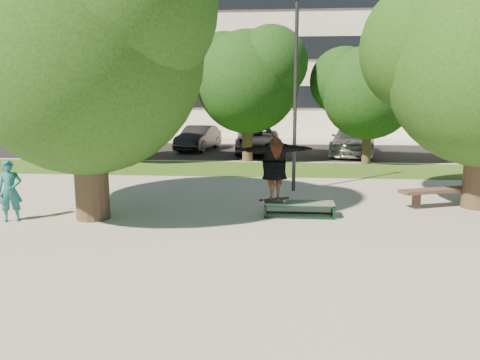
# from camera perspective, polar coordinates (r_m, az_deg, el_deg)

# --- Properties ---
(ground) EXTENTS (120.00, 120.00, 0.00)m
(ground) POSITION_cam_1_polar(r_m,az_deg,el_deg) (10.72, 1.90, -6.56)
(ground) COLOR gray
(ground) RESTS_ON ground
(grass_strip) EXTENTS (30.00, 4.00, 0.02)m
(grass_strip) POSITION_cam_1_polar(r_m,az_deg,el_deg) (19.99, 6.16, 1.31)
(grass_strip) COLOR #214413
(grass_strip) RESTS_ON ground
(asphalt_strip) EXTENTS (40.00, 8.00, 0.01)m
(asphalt_strip) POSITION_cam_1_polar(r_m,az_deg,el_deg) (26.43, 3.68, 3.51)
(asphalt_strip) COLOR black
(asphalt_strip) RESTS_ON ground
(tree_left) EXTENTS (6.96, 5.95, 7.12)m
(tree_left) POSITION_cam_1_polar(r_m,az_deg,el_deg) (12.38, -18.77, 15.86)
(tree_left) COLOR #38281E
(tree_left) RESTS_ON ground
(bg_tree_left) EXTENTS (5.28, 4.51, 5.77)m
(bg_tree_left) POSITION_cam_1_polar(r_m,az_deg,el_deg) (22.47, -13.84, 11.58)
(bg_tree_left) COLOR #38281E
(bg_tree_left) RESTS_ON ground
(bg_tree_mid) EXTENTS (5.76, 4.92, 6.24)m
(bg_tree_mid) POSITION_cam_1_polar(r_m,az_deg,el_deg) (22.40, 0.76, 12.60)
(bg_tree_mid) COLOR #38281E
(bg_tree_mid) RESTS_ON ground
(bg_tree_right) EXTENTS (5.04, 4.31, 5.43)m
(bg_tree_right) POSITION_cam_1_polar(r_m,az_deg,el_deg) (22.17, 15.28, 10.91)
(bg_tree_right) COLOR #38281E
(bg_tree_right) RESTS_ON ground
(lamppost) EXTENTS (0.25, 0.15, 6.11)m
(lamppost) POSITION_cam_1_polar(r_m,az_deg,el_deg) (15.25, 6.77, 10.38)
(lamppost) COLOR #2D2D30
(lamppost) RESTS_ON ground
(office_building) EXTENTS (30.00, 14.12, 16.00)m
(office_building) POSITION_cam_1_polar(r_m,az_deg,el_deg) (42.58, 1.46, 16.86)
(office_building) COLOR silver
(office_building) RESTS_ON ground
(grind_box) EXTENTS (1.80, 0.60, 0.38)m
(grind_box) POSITION_cam_1_polar(r_m,az_deg,el_deg) (12.27, 7.20, -3.54)
(grind_box) COLOR #103120
(grind_box) RESTS_ON ground
(skater_rig) EXTENTS (2.12, 1.00, 1.74)m
(skater_rig) POSITION_cam_1_polar(r_m,az_deg,el_deg) (12.05, 4.23, 1.56)
(skater_rig) COLOR white
(skater_rig) RESTS_ON grind_box
(bystander) EXTENTS (0.66, 0.56, 1.54)m
(bystander) POSITION_cam_1_polar(r_m,az_deg,el_deg) (12.91, -26.23, -1.20)
(bystander) COLOR #1B6167
(bystander) RESTS_ON ground
(bench) EXTENTS (3.37, 1.63, 0.53)m
(bench) POSITION_cam_1_polar(r_m,az_deg,el_deg) (14.61, 24.73, -1.18)
(bench) COLOR #48352B
(bench) RESTS_ON ground
(car_silver_a) EXTENTS (2.48, 4.62, 1.49)m
(car_silver_a) POSITION_cam_1_polar(r_m,az_deg,el_deg) (26.43, -16.36, 4.74)
(car_silver_a) COLOR #BABABF
(car_silver_a) RESTS_ON asphalt_strip
(car_dark) EXTENTS (2.20, 4.44, 1.40)m
(car_dark) POSITION_cam_1_polar(r_m,az_deg,el_deg) (27.03, -5.08, 5.12)
(car_dark) COLOR black
(car_dark) RESTS_ON asphalt_strip
(car_grey) EXTENTS (2.65, 5.28, 1.43)m
(car_grey) POSITION_cam_1_polar(r_m,az_deg,el_deg) (25.61, 2.23, 4.91)
(car_grey) COLOR #545458
(car_grey) RESTS_ON asphalt_strip
(car_silver_b) EXTENTS (3.14, 5.66, 1.55)m
(car_silver_b) POSITION_cam_1_polar(r_m,az_deg,el_deg) (25.49, 13.60, 4.74)
(car_silver_b) COLOR #ACACB1
(car_silver_b) RESTS_ON asphalt_strip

